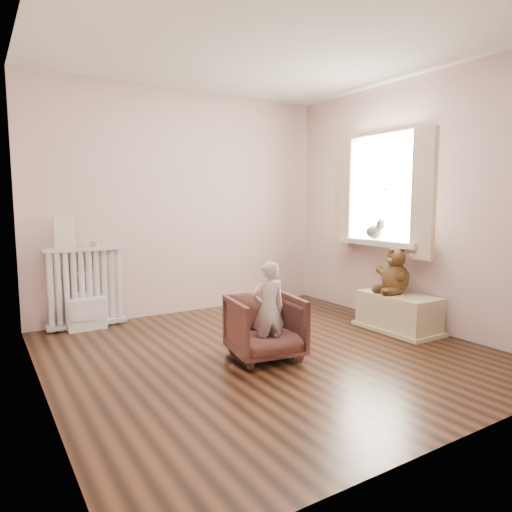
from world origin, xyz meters
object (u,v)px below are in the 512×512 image
toy_vanity (85,302)px  child (268,310)px  armchair (265,327)px  toy_bench (398,311)px  teddy_bear (396,265)px  radiator (86,291)px  plush_cat (375,230)px

toy_vanity → child: 2.11m
armchair → toy_vanity: bearing=131.8°
toy_bench → teddy_bear: 0.47m
armchair → teddy_bear: bearing=10.7°
child → teddy_bear: bearing=-167.5°
armchair → child: bearing=-80.6°
armchair → toy_bench: size_ratio=0.73×
armchair → child: (0.00, -0.05, 0.16)m
radiator → toy_vanity: size_ratio=1.43×
child → plush_cat: 1.92m
toy_vanity → child: bearing=-58.4°
toy_vanity → child: size_ratio=0.73×
radiator → armchair: bearing=-58.5°
toy_vanity → toy_bench: bearing=-33.1°
toy_bench → plush_cat: plush_cat is taller
toy_vanity → teddy_bear: (2.74, -1.71, 0.40)m
plush_cat → toy_vanity: bearing=148.1°
armchair → radiator: bearing=130.9°
child → toy_bench: (1.62, 0.02, -0.23)m
toy_vanity → armchair: (1.11, -1.75, -0.01)m
child → plush_cat: size_ratio=2.95×
toy_bench → radiator: bearing=146.3°
toy_vanity → plush_cat: size_ratio=2.15×
child → toy_bench: child is taller
teddy_bear → armchair: bearing=-171.3°
toy_vanity → child: (1.11, -1.80, 0.15)m
child → toy_vanity: bearing=-48.9°
radiator → plush_cat: (2.85, -1.32, 0.61)m
radiator → teddy_bear: (2.72, -1.74, 0.28)m
armchair → toy_bench: armchair is taller
toy_bench → plush_cat: size_ratio=2.90×
toy_vanity → toy_bench: 3.25m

